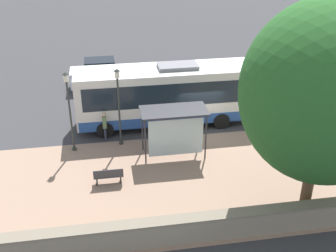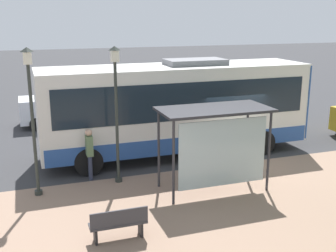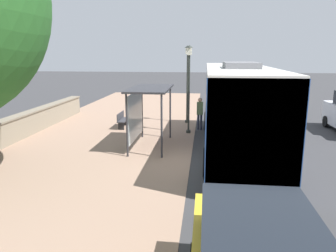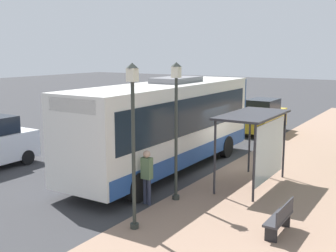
{
  "view_description": "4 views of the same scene",
  "coord_description": "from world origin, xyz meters",
  "px_view_note": "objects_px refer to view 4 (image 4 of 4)",
  "views": [
    {
      "loc": [
        -21.16,
        5.56,
        12.05
      ],
      "look_at": [
        -0.69,
        2.18,
        1.12
      ],
      "focal_mm": 45.0,
      "sensor_mm": 36.0,
      "label": 1
    },
    {
      "loc": [
        -13.4,
        7.58,
        5.43
      ],
      "look_at": [
        -0.56,
        3.14,
        1.86
      ],
      "focal_mm": 45.0,
      "sensor_mm": 36.0,
      "label": 2
    },
    {
      "loc": [
        0.5,
        -11.99,
        4.15
      ],
      "look_at": [
        -1.08,
        1.81,
        1.03
      ],
      "focal_mm": 35.0,
      "sensor_mm": 36.0,
      "label": 3
    },
    {
      "loc": [
        -7.2,
        16.23,
        4.86
      ],
      "look_at": [
        0.09,
        4.63,
        2.42
      ],
      "focal_mm": 45.0,
      "sensor_mm": 36.0,
      "label": 4
    }
  ],
  "objects_px": {
    "pedestrian": "(147,173)",
    "street_lamp_far": "(176,120)",
    "bus_shelter": "(257,127)",
    "bus": "(166,123)",
    "bench": "(280,218)",
    "parked_car_behind_bus": "(262,117)",
    "street_lamp_near": "(133,133)"
  },
  "relations": [
    {
      "from": "bus",
      "to": "street_lamp_near",
      "type": "distance_m",
      "value": 6.01
    },
    {
      "from": "bus",
      "to": "parked_car_behind_bus",
      "type": "bearing_deg",
      "value": -93.34
    },
    {
      "from": "bus_shelter",
      "to": "pedestrian",
      "type": "distance_m",
      "value": 4.41
    },
    {
      "from": "bus",
      "to": "bench",
      "type": "bearing_deg",
      "value": 148.1
    },
    {
      "from": "bus_shelter",
      "to": "bus",
      "type": "bearing_deg",
      "value": -1.75
    },
    {
      "from": "bus",
      "to": "pedestrian",
      "type": "bearing_deg",
      "value": 113.46
    },
    {
      "from": "bus_shelter",
      "to": "street_lamp_near",
      "type": "relative_size",
      "value": 0.76
    },
    {
      "from": "bench",
      "to": "street_lamp_near",
      "type": "xyz_separation_m",
      "value": [
        3.53,
        1.77,
        2.23
      ]
    },
    {
      "from": "pedestrian",
      "to": "bench",
      "type": "height_order",
      "value": "pedestrian"
    },
    {
      "from": "street_lamp_far",
      "to": "parked_car_behind_bus",
      "type": "height_order",
      "value": "street_lamp_far"
    },
    {
      "from": "pedestrian",
      "to": "street_lamp_far",
      "type": "distance_m",
      "value": 1.91
    },
    {
      "from": "bus",
      "to": "street_lamp_far",
      "type": "bearing_deg",
      "value": 127.27
    },
    {
      "from": "bus_shelter",
      "to": "street_lamp_near",
      "type": "height_order",
      "value": "street_lamp_near"
    },
    {
      "from": "pedestrian",
      "to": "street_lamp_far",
      "type": "bearing_deg",
      "value": -124.14
    },
    {
      "from": "bench",
      "to": "street_lamp_near",
      "type": "distance_m",
      "value": 4.53
    },
    {
      "from": "pedestrian",
      "to": "street_lamp_near",
      "type": "height_order",
      "value": "street_lamp_near"
    },
    {
      "from": "bus_shelter",
      "to": "bench",
      "type": "relative_size",
      "value": 2.43
    },
    {
      "from": "bus_shelter",
      "to": "street_lamp_far",
      "type": "distance_m",
      "value": 3.27
    },
    {
      "from": "bench",
      "to": "street_lamp_far",
      "type": "xyz_separation_m",
      "value": [
        3.75,
        -0.83,
        2.21
      ]
    },
    {
      "from": "bus",
      "to": "street_lamp_far",
      "type": "distance_m",
      "value": 3.67
    },
    {
      "from": "street_lamp_near",
      "to": "parked_car_behind_bus",
      "type": "bearing_deg",
      "value": -83.14
    },
    {
      "from": "bus",
      "to": "street_lamp_far",
      "type": "relative_size",
      "value": 2.33
    },
    {
      "from": "pedestrian",
      "to": "street_lamp_near",
      "type": "xyz_separation_m",
      "value": [
        -0.8,
        1.75,
        1.64
      ]
    },
    {
      "from": "bus_shelter",
      "to": "bench",
      "type": "xyz_separation_m",
      "value": [
        -2.04,
        3.57,
        -1.74
      ]
    },
    {
      "from": "bench",
      "to": "parked_car_behind_bus",
      "type": "xyz_separation_m",
      "value": [
        5.36,
        -13.49,
        0.52
      ]
    },
    {
      "from": "pedestrian",
      "to": "parked_car_behind_bus",
      "type": "distance_m",
      "value": 13.54
    },
    {
      "from": "bus",
      "to": "bus_shelter",
      "type": "bearing_deg",
      "value": 178.25
    },
    {
      "from": "bus_shelter",
      "to": "parked_car_behind_bus",
      "type": "bearing_deg",
      "value": -71.49
    },
    {
      "from": "street_lamp_near",
      "to": "street_lamp_far",
      "type": "height_order",
      "value": "street_lamp_near"
    },
    {
      "from": "street_lamp_far",
      "to": "parked_car_behind_bus",
      "type": "distance_m",
      "value": 12.87
    },
    {
      "from": "bus_shelter",
      "to": "parked_car_behind_bus",
      "type": "distance_m",
      "value": 10.53
    },
    {
      "from": "bus_shelter",
      "to": "street_lamp_far",
      "type": "xyz_separation_m",
      "value": [
        1.71,
        2.75,
        0.47
      ]
    }
  ]
}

